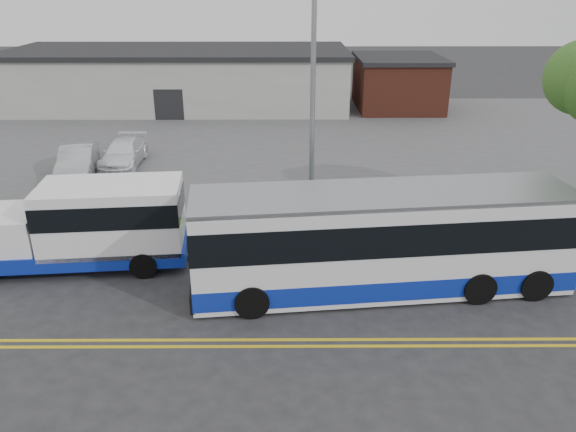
{
  "coord_description": "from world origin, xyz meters",
  "views": [
    {
      "loc": [
        2.05,
        -16.67,
        9.09
      ],
      "look_at": [
        2.14,
        1.1,
        1.6
      ],
      "focal_mm": 35.0,
      "sensor_mm": 36.0,
      "label": 1
    }
  ],
  "objects_px": {
    "transit_bus": "(381,241)",
    "streetlight_near": "(313,101)",
    "shuttle_bus": "(91,223)",
    "parked_car_a": "(78,161)",
    "pedestrian": "(42,210)",
    "parked_car_b": "(124,153)"
  },
  "relations": [
    {
      "from": "transit_bus",
      "to": "streetlight_near",
      "type": "bearing_deg",
      "value": 112.31
    },
    {
      "from": "shuttle_bus",
      "to": "parked_car_a",
      "type": "xyz_separation_m",
      "value": [
        -3.71,
        9.28,
        -0.7
      ]
    },
    {
      "from": "shuttle_bus",
      "to": "pedestrian",
      "type": "distance_m",
      "value": 3.5
    },
    {
      "from": "streetlight_near",
      "to": "parked_car_a",
      "type": "distance_m",
      "value": 14.05
    },
    {
      "from": "shuttle_bus",
      "to": "parked_car_a",
      "type": "distance_m",
      "value": 10.02
    },
    {
      "from": "transit_bus",
      "to": "pedestrian",
      "type": "xyz_separation_m",
      "value": [
        -12.15,
        3.94,
        -0.55
      ]
    },
    {
      "from": "transit_bus",
      "to": "pedestrian",
      "type": "height_order",
      "value": "transit_bus"
    },
    {
      "from": "pedestrian",
      "to": "transit_bus",
      "type": "bearing_deg",
      "value": 145.57
    },
    {
      "from": "streetlight_near",
      "to": "parked_car_a",
      "type": "bearing_deg",
      "value": 147.24
    },
    {
      "from": "shuttle_bus",
      "to": "parked_car_a",
      "type": "height_order",
      "value": "shuttle_bus"
    },
    {
      "from": "shuttle_bus",
      "to": "parked_car_b",
      "type": "xyz_separation_m",
      "value": [
        -1.88,
        10.95,
        -0.79
      ]
    },
    {
      "from": "streetlight_near",
      "to": "shuttle_bus",
      "type": "relative_size",
      "value": 1.23
    },
    {
      "from": "streetlight_near",
      "to": "parked_car_b",
      "type": "bearing_deg",
      "value": 136.59
    },
    {
      "from": "shuttle_bus",
      "to": "streetlight_near",
      "type": "bearing_deg",
      "value": 10.12
    },
    {
      "from": "parked_car_a",
      "to": "parked_car_b",
      "type": "relative_size",
      "value": 1.0
    },
    {
      "from": "streetlight_near",
      "to": "shuttle_bus",
      "type": "xyz_separation_m",
      "value": [
        -7.51,
        -2.06,
        -3.69
      ]
    },
    {
      "from": "pedestrian",
      "to": "parked_car_a",
      "type": "distance_m",
      "value": 7.08
    },
    {
      "from": "transit_bus",
      "to": "pedestrian",
      "type": "bearing_deg",
      "value": 155.77
    },
    {
      "from": "transit_bus",
      "to": "parked_car_a",
      "type": "xyz_separation_m",
      "value": [
        -13.25,
        10.94,
        -0.8
      ]
    },
    {
      "from": "parked_car_a",
      "to": "parked_car_b",
      "type": "xyz_separation_m",
      "value": [
        1.83,
        1.67,
        -0.09
      ]
    },
    {
      "from": "shuttle_bus",
      "to": "parked_car_b",
      "type": "distance_m",
      "value": 11.14
    },
    {
      "from": "streetlight_near",
      "to": "transit_bus",
      "type": "relative_size",
      "value": 0.79
    }
  ]
}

